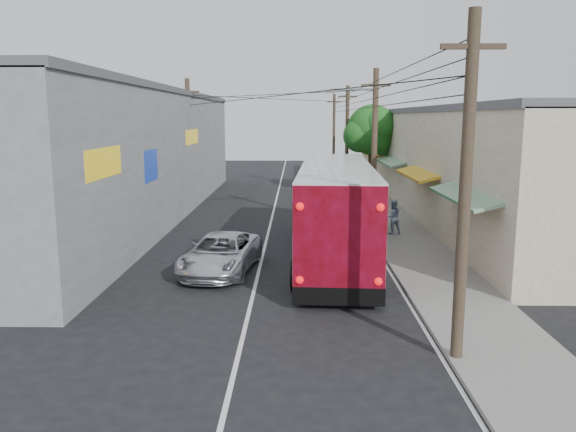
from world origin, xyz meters
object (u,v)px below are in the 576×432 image
at_px(parked_car_far, 336,180).
at_px(pedestrian_far, 393,217).
at_px(jeepney, 221,254).
at_px(parked_suv, 348,203).
at_px(coach_bus, 336,210).
at_px(parked_car_mid, 334,196).
at_px(pedestrian_near, 379,208).

height_order(parked_car_far, pedestrian_far, pedestrian_far).
bearing_deg(pedestrian_far, jeepney, 28.63).
bearing_deg(pedestrian_far, parked_suv, -81.03).
distance_m(coach_bus, parked_suv, 8.86).
bearing_deg(parked_car_far, parked_suv, -83.57).
relative_size(parked_car_mid, pedestrian_far, 2.82).
distance_m(parked_car_mid, pedestrian_far, 8.71).
height_order(coach_bus, parked_suv, coach_bus).
relative_size(parked_suv, pedestrian_far, 3.77).
xyz_separation_m(coach_bus, parked_car_mid, (0.79, 12.54, -1.19)).
relative_size(coach_bus, parked_car_mid, 2.88).
bearing_deg(parked_car_far, pedestrian_near, -77.98).
xyz_separation_m(jeepney, parked_suv, (5.69, 11.04, 0.20)).
distance_m(parked_car_mid, parked_car_far, 9.90).
bearing_deg(parked_car_mid, parked_suv, -90.31).
distance_m(jeepney, pedestrian_near, 11.58).
bearing_deg(parked_suv, parked_car_far, 89.08).
xyz_separation_m(parked_suv, pedestrian_near, (1.49, -1.95, 0.03)).
bearing_deg(jeepney, parked_suv, 69.96).
bearing_deg(jeepney, parked_car_mid, 77.98).
bearing_deg(parked_car_mid, parked_car_far, 77.76).
relative_size(jeepney, parked_suv, 0.81).
bearing_deg(parked_car_mid, pedestrian_far, -82.52).
bearing_deg(pedestrian_near, parked_car_far, -81.74).
xyz_separation_m(coach_bus, parked_car_far, (1.59, 22.41, -1.28)).
height_order(parked_suv, parked_car_far, parked_suv).
bearing_deg(parked_car_far, jeepney, -95.91).
bearing_deg(parked_suv, parked_car_mid, 97.66).
distance_m(pedestrian_near, pedestrian_far, 2.63).
height_order(jeepney, parked_suv, parked_suv).
bearing_deg(jeepney, pedestrian_near, 58.95).
height_order(jeepney, parked_car_far, jeepney).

